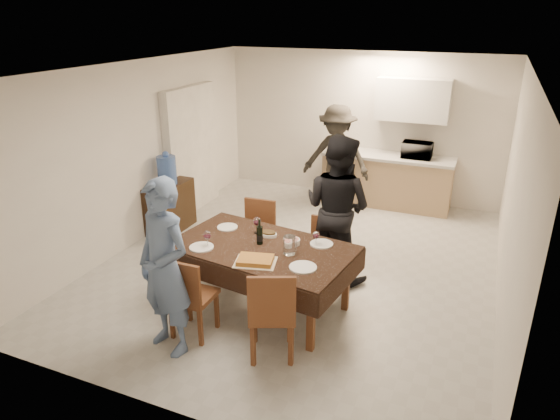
{
  "coord_description": "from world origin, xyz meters",
  "views": [
    {
      "loc": [
        2.11,
        -5.73,
        3.22
      ],
      "look_at": [
        -0.18,
        -0.3,
        0.86
      ],
      "focal_mm": 32.0,
      "sensor_mm": 36.0,
      "label": 1
    }
  ],
  "objects_px": {
    "microwave": "(417,150)",
    "person_far": "(337,208)",
    "dining_table": "(262,249)",
    "water_jug": "(167,170)",
    "water_pitcher": "(289,245)",
    "person_near": "(165,268)",
    "savoury_tart": "(255,260)",
    "wine_bottle": "(260,232)",
    "person_kitchen": "(336,157)",
    "console": "(170,207)"
  },
  "relations": [
    {
      "from": "water_pitcher",
      "to": "person_near",
      "type": "relative_size",
      "value": 0.11
    },
    {
      "from": "savoury_tart",
      "to": "console",
      "type": "bearing_deg",
      "value": 142.14
    },
    {
      "from": "console",
      "to": "person_far",
      "type": "height_order",
      "value": "person_far"
    },
    {
      "from": "wine_bottle",
      "to": "water_pitcher",
      "type": "height_order",
      "value": "wine_bottle"
    },
    {
      "from": "water_pitcher",
      "to": "savoury_tart",
      "type": "height_order",
      "value": "water_pitcher"
    },
    {
      "from": "person_near",
      "to": "person_far",
      "type": "xyz_separation_m",
      "value": [
        1.1,
        2.1,
        0.03
      ]
    },
    {
      "from": "water_jug",
      "to": "person_far",
      "type": "xyz_separation_m",
      "value": [
        2.81,
        -0.4,
        -0.04
      ]
    },
    {
      "from": "console",
      "to": "person_near",
      "type": "distance_m",
      "value": 3.07
    },
    {
      "from": "water_jug",
      "to": "person_near",
      "type": "relative_size",
      "value": 0.24
    },
    {
      "from": "water_jug",
      "to": "water_pitcher",
      "type": "bearing_deg",
      "value": -29.95
    },
    {
      "from": "person_near",
      "to": "water_pitcher",
      "type": "bearing_deg",
      "value": 65.42
    },
    {
      "from": "dining_table",
      "to": "person_near",
      "type": "distance_m",
      "value": 1.2
    },
    {
      "from": "wine_bottle",
      "to": "savoury_tart",
      "type": "height_order",
      "value": "wine_bottle"
    },
    {
      "from": "person_far",
      "to": "person_kitchen",
      "type": "height_order",
      "value": "person_far"
    },
    {
      "from": "microwave",
      "to": "water_pitcher",
      "type": "bearing_deg",
      "value": 79.28
    },
    {
      "from": "savoury_tart",
      "to": "person_near",
      "type": "distance_m",
      "value": 0.94
    },
    {
      "from": "water_jug",
      "to": "person_kitchen",
      "type": "distance_m",
      "value": 2.86
    },
    {
      "from": "water_jug",
      "to": "person_near",
      "type": "height_order",
      "value": "person_near"
    },
    {
      "from": "console",
      "to": "microwave",
      "type": "xyz_separation_m",
      "value": [
        3.35,
        2.42,
        0.66
      ]
    },
    {
      "from": "dining_table",
      "to": "wine_bottle",
      "type": "relative_size",
      "value": 7.28
    },
    {
      "from": "savoury_tart",
      "to": "person_kitchen",
      "type": "xyz_separation_m",
      "value": [
        -0.28,
        3.8,
        0.09
      ]
    },
    {
      "from": "wine_bottle",
      "to": "savoury_tart",
      "type": "distance_m",
      "value": 0.47
    },
    {
      "from": "dining_table",
      "to": "microwave",
      "type": "height_order",
      "value": "microwave"
    },
    {
      "from": "microwave",
      "to": "dining_table",
      "type": "bearing_deg",
      "value": 74.24
    },
    {
      "from": "wine_bottle",
      "to": "person_kitchen",
      "type": "xyz_separation_m",
      "value": [
        -0.13,
        3.37,
        -0.03
      ]
    },
    {
      "from": "console",
      "to": "water_pitcher",
      "type": "height_order",
      "value": "water_pitcher"
    },
    {
      "from": "console",
      "to": "person_kitchen",
      "type": "relative_size",
      "value": 0.46
    },
    {
      "from": "water_pitcher",
      "to": "person_far",
      "type": "height_order",
      "value": "person_far"
    },
    {
      "from": "person_kitchen",
      "to": "water_jug",
      "type": "bearing_deg",
      "value": -136.62
    },
    {
      "from": "person_far",
      "to": "console",
      "type": "bearing_deg",
      "value": 8.17
    },
    {
      "from": "person_near",
      "to": "person_kitchen",
      "type": "height_order",
      "value": "person_near"
    },
    {
      "from": "microwave",
      "to": "person_far",
      "type": "bearing_deg",
      "value": 79.12
    },
    {
      "from": "person_near",
      "to": "dining_table",
      "type": "bearing_deg",
      "value": 79.76
    },
    {
      "from": "dining_table",
      "to": "water_jug",
      "type": "xyz_separation_m",
      "value": [
        -2.26,
        1.45,
        0.24
      ]
    },
    {
      "from": "water_jug",
      "to": "microwave",
      "type": "bearing_deg",
      "value": 35.8
    },
    {
      "from": "console",
      "to": "wine_bottle",
      "type": "distance_m",
      "value": 2.67
    },
    {
      "from": "water_jug",
      "to": "water_pitcher",
      "type": "height_order",
      "value": "water_jug"
    },
    {
      "from": "wine_bottle",
      "to": "person_far",
      "type": "xyz_separation_m",
      "value": [
        0.6,
        1.0,
        0.01
      ]
    },
    {
      "from": "console",
      "to": "water_pitcher",
      "type": "relative_size",
      "value": 4.07
    },
    {
      "from": "water_jug",
      "to": "microwave",
      "type": "distance_m",
      "value": 4.13
    },
    {
      "from": "water_pitcher",
      "to": "person_far",
      "type": "distance_m",
      "value": 1.12
    },
    {
      "from": "savoury_tart",
      "to": "person_far",
      "type": "distance_m",
      "value": 1.5
    },
    {
      "from": "water_jug",
      "to": "person_near",
      "type": "distance_m",
      "value": 3.03
    },
    {
      "from": "savoury_tart",
      "to": "wine_bottle",
      "type": "bearing_deg",
      "value": 109.23
    },
    {
      "from": "console",
      "to": "person_near",
      "type": "relative_size",
      "value": 0.45
    },
    {
      "from": "console",
      "to": "microwave",
      "type": "bearing_deg",
      "value": 35.8
    },
    {
      "from": "water_pitcher",
      "to": "person_near",
      "type": "xyz_separation_m",
      "value": [
        -0.9,
        -1.0,
        0.03
      ]
    },
    {
      "from": "microwave",
      "to": "person_kitchen",
      "type": "relative_size",
      "value": 0.27
    },
    {
      "from": "savoury_tart",
      "to": "person_far",
      "type": "height_order",
      "value": "person_far"
    },
    {
      "from": "dining_table",
      "to": "person_near",
      "type": "xyz_separation_m",
      "value": [
        -0.55,
        -1.05,
        0.17
      ]
    }
  ]
}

